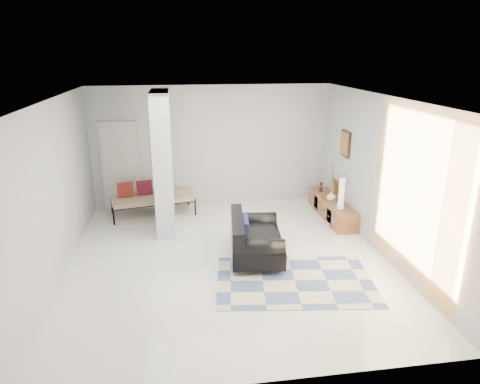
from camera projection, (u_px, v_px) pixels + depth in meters
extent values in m
plane|color=silver|center=(228.00, 259.00, 7.57)|extent=(6.00, 6.00, 0.00)
plane|color=white|center=(227.00, 99.00, 6.69)|extent=(6.00, 6.00, 0.00)
plane|color=#B9BBBE|center=(212.00, 146.00, 9.95)|extent=(6.00, 0.00, 6.00)
plane|color=#B9BBBE|center=(264.00, 270.00, 4.31)|extent=(6.00, 0.00, 6.00)
plane|color=#B9BBBE|center=(55.00, 191.00, 6.74)|extent=(0.00, 6.00, 6.00)
plane|color=#B9BBBE|center=(383.00, 177.00, 7.52)|extent=(0.00, 6.00, 6.00)
cube|color=silver|center=(163.00, 163.00, 8.48)|extent=(0.35, 1.20, 2.80)
cube|color=silver|center=(121.00, 166.00, 9.73)|extent=(0.85, 0.06, 2.04)
plane|color=#FFAC43|center=(414.00, 195.00, 6.41)|extent=(0.00, 2.55, 2.55)
cube|color=#361D0E|center=(346.00, 144.00, 9.03)|extent=(0.04, 0.45, 0.55)
cube|color=brown|center=(332.00, 208.00, 9.45)|extent=(0.45, 1.97, 0.40)
cube|color=#361D0E|center=(329.00, 216.00, 9.01)|extent=(0.02, 0.26, 0.28)
cube|color=#361D0E|center=(316.00, 202.00, 9.84)|extent=(0.02, 0.26, 0.28)
cube|color=gold|center=(336.00, 187.00, 9.61)|extent=(0.09, 0.32, 0.40)
cube|color=silver|center=(335.00, 204.00, 8.95)|extent=(0.04, 0.10, 0.12)
cylinder|color=silver|center=(239.00, 272.00, 7.04)|extent=(0.05, 0.05, 0.10)
cylinder|color=silver|center=(236.00, 241.00, 8.19)|extent=(0.05, 0.05, 0.10)
cylinder|color=silver|center=(279.00, 271.00, 7.07)|extent=(0.05, 0.05, 0.10)
cylinder|color=silver|center=(271.00, 240.00, 8.22)|extent=(0.05, 0.05, 0.10)
cube|color=black|center=(256.00, 244.00, 7.57)|extent=(1.03, 1.54, 0.30)
cube|color=black|center=(237.00, 228.00, 7.45)|extent=(0.36, 1.47, 0.36)
cylinder|color=black|center=(259.00, 248.00, 6.92)|extent=(0.85, 0.37, 0.28)
cylinder|color=black|center=(254.00, 220.00, 8.07)|extent=(0.85, 0.37, 0.28)
cube|color=black|center=(244.00, 226.00, 7.45)|extent=(0.20, 0.55, 0.31)
cylinder|color=black|center=(114.00, 216.00, 9.01)|extent=(0.04, 0.04, 0.40)
cylinder|color=black|center=(195.00, 207.00, 9.55)|extent=(0.04, 0.04, 0.40)
cylinder|color=black|center=(112.00, 205.00, 9.66)|extent=(0.04, 0.04, 0.40)
cylinder|color=black|center=(188.00, 197.00, 10.21)|extent=(0.04, 0.04, 0.40)
cube|color=beige|center=(153.00, 198.00, 9.55)|extent=(1.89, 1.06, 0.12)
cube|color=maroon|center=(125.00, 190.00, 9.44)|extent=(0.36, 0.22, 0.33)
cube|color=#58161E|center=(144.00, 188.00, 9.57)|extent=(0.36, 0.22, 0.33)
cube|color=maroon|center=(163.00, 186.00, 9.70)|extent=(0.36, 0.22, 0.33)
cube|color=beige|center=(295.00, 281.00, 6.85)|extent=(2.67, 1.95, 0.01)
cylinder|color=silver|center=(341.00, 193.00, 8.80)|extent=(0.12, 0.12, 0.64)
imported|color=white|center=(331.00, 196.00, 9.32)|extent=(0.22, 0.22, 0.21)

